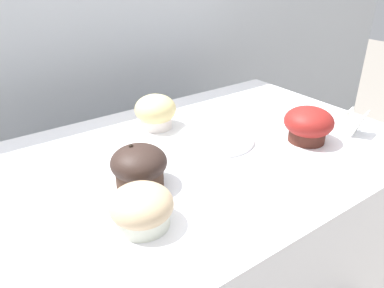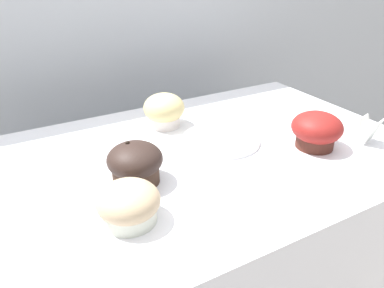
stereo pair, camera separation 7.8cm
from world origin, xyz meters
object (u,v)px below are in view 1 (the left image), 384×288
object	(u,v)px
muffin_back_left	(156,112)
muffin_back_right	(308,124)
muffin_front_left	(141,208)
muffin_front_center	(139,167)
serving_plate	(215,139)

from	to	relation	value
muffin_back_left	muffin_back_right	size ratio (longest dim) A/B	0.91
muffin_back_right	muffin_front_left	xyz separation A→B (m)	(-0.47, -0.04, -0.01)
muffin_front_center	muffin_back_left	world-z (taller)	same
muffin_back_right	muffin_front_center	bearing A→B (deg)	171.31
muffin_front_center	muffin_front_left	distance (m)	0.12
muffin_back_right	muffin_front_left	world-z (taller)	muffin_back_right
muffin_back_left	muffin_back_right	distance (m)	0.37
serving_plate	muffin_back_left	bearing A→B (deg)	116.38
muffin_front_center	muffin_front_left	xyz separation A→B (m)	(-0.05, -0.11, -0.01)
muffin_back_left	muffin_back_right	xyz separation A→B (m)	(0.25, -0.28, 0.00)
muffin_back_left	serving_plate	xyz separation A→B (m)	(0.07, -0.15, -0.04)
muffin_back_right	serving_plate	xyz separation A→B (m)	(-0.17, 0.13, -0.04)
muffin_back_left	muffin_front_left	xyz separation A→B (m)	(-0.22, -0.32, -0.01)
muffin_front_left	serving_plate	distance (m)	0.34
muffin_front_center	serving_plate	xyz separation A→B (m)	(0.24, 0.07, -0.04)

